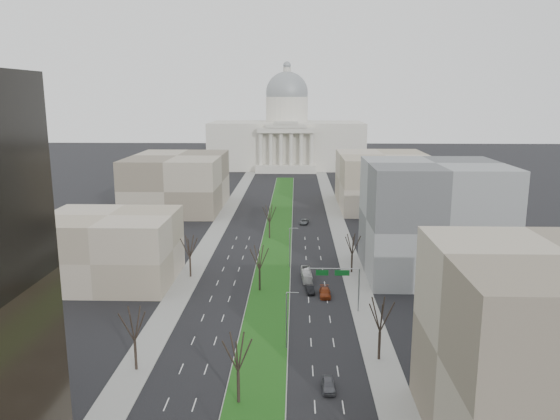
% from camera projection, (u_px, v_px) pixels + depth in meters
% --- Properties ---
extents(ground, '(600.00, 600.00, 0.00)m').
position_uv_depth(ground, '(277.00, 239.00, 146.31)').
color(ground, black).
rests_on(ground, ground).
extents(median, '(8.00, 222.03, 0.20)m').
position_uv_depth(median, '(277.00, 239.00, 145.29)').
color(median, '#999993').
rests_on(median, ground).
extents(sidewalk_left, '(5.00, 330.00, 0.15)m').
position_uv_depth(sidewalk_left, '(195.00, 267.00, 122.34)').
color(sidewalk_left, gray).
rests_on(sidewalk_left, ground).
extents(sidewalk_right, '(5.00, 330.00, 0.15)m').
position_uv_depth(sidewalk_right, '(352.00, 268.00, 121.33)').
color(sidewalk_right, gray).
rests_on(sidewalk_right, ground).
extents(capitol, '(80.00, 46.00, 55.00)m').
position_uv_depth(capitol, '(287.00, 137.00, 289.27)').
color(capitol, beige).
rests_on(capitol, ground).
extents(building_beige_left, '(26.00, 22.00, 14.00)m').
position_uv_depth(building_beige_left, '(110.00, 248.00, 111.58)').
color(building_beige_left, tan).
rests_on(building_beige_left, ground).
extents(building_grey_right, '(28.00, 26.00, 24.00)m').
position_uv_depth(building_grey_right, '(433.00, 219.00, 115.47)').
color(building_grey_right, '#5B5D60').
rests_on(building_grey_right, ground).
extents(building_far_left, '(30.00, 40.00, 18.00)m').
position_uv_depth(building_far_left, '(178.00, 182.00, 184.59)').
color(building_far_left, gray).
rests_on(building_far_left, ground).
extents(building_far_right, '(30.00, 40.00, 18.00)m').
position_uv_depth(building_far_right, '(383.00, 181.00, 187.46)').
color(building_far_right, tan).
rests_on(building_far_right, ground).
extents(tree_left_mid, '(5.40, 5.40, 9.72)m').
position_uv_depth(tree_left_mid, '(134.00, 323.00, 74.93)').
color(tree_left_mid, black).
rests_on(tree_left_mid, ground).
extents(tree_left_far, '(5.28, 5.28, 9.50)m').
position_uv_depth(tree_left_far, '(190.00, 246.00, 114.09)').
color(tree_left_far, black).
rests_on(tree_left_far, ground).
extents(tree_right_mid, '(5.52, 5.52, 9.94)m').
position_uv_depth(tree_right_mid, '(381.00, 314.00, 77.82)').
color(tree_right_mid, black).
rests_on(tree_right_mid, ground).
extents(tree_right_far, '(5.04, 5.04, 9.07)m').
position_uv_depth(tree_right_far, '(352.00, 244.00, 117.08)').
color(tree_right_far, black).
rests_on(tree_right_far, ground).
extents(tree_median_a, '(5.40, 5.40, 9.72)m').
position_uv_depth(tree_median_a, '(238.00, 352.00, 66.67)').
color(tree_median_a, black).
rests_on(tree_median_a, ground).
extents(tree_median_b, '(5.40, 5.40, 9.72)m').
position_uv_depth(tree_median_b, '(259.00, 257.00, 105.80)').
color(tree_median_b, black).
rests_on(tree_median_b, ground).
extents(tree_median_c, '(5.40, 5.40, 9.72)m').
position_uv_depth(tree_median_c, '(269.00, 213.00, 144.92)').
color(tree_median_c, black).
rests_on(tree_median_c, ground).
extents(streetlamp_median_b, '(1.90, 0.20, 9.16)m').
position_uv_depth(streetlamp_median_b, '(287.00, 320.00, 81.63)').
color(streetlamp_median_b, gray).
rests_on(streetlamp_median_b, ground).
extents(streetlamp_median_c, '(1.90, 0.20, 9.16)m').
position_uv_depth(streetlamp_median_c, '(290.00, 247.00, 120.75)').
color(streetlamp_median_c, gray).
rests_on(streetlamp_median_c, ground).
extents(mast_arm_signs, '(9.12, 0.24, 8.09)m').
position_uv_depth(mast_arm_signs, '(344.00, 279.00, 95.78)').
color(mast_arm_signs, gray).
rests_on(mast_arm_signs, ground).
extents(car_grey_near, '(1.80, 4.22, 1.42)m').
position_uv_depth(car_grey_near, '(328.00, 385.00, 71.12)').
color(car_grey_near, '#55565E').
rests_on(car_grey_near, ground).
extents(car_black, '(1.86, 4.26, 1.36)m').
position_uv_depth(car_black, '(310.00, 289.00, 106.20)').
color(car_black, black).
rests_on(car_black, ground).
extents(car_red, '(2.12, 5.20, 1.51)m').
position_uv_depth(car_red, '(325.00, 293.00, 104.28)').
color(car_red, maroon).
rests_on(car_red, ground).
extents(car_grey_far, '(2.98, 5.21, 1.37)m').
position_uv_depth(car_grey_far, '(304.00, 222.00, 163.14)').
color(car_grey_far, '#575B60').
rests_on(car_grey_far, ground).
extents(box_van, '(2.30, 7.93, 2.18)m').
position_uv_depth(box_van, '(307.00, 275.00, 113.49)').
color(box_van, silver).
rests_on(box_van, ground).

